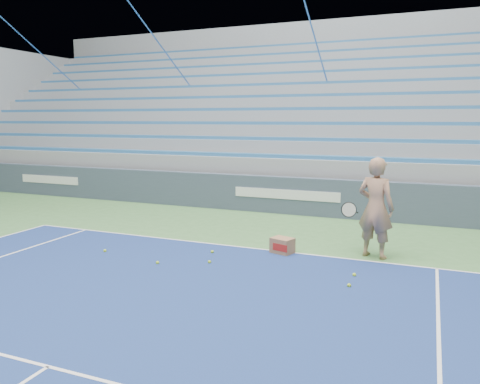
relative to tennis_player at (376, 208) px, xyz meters
name	(u,v)px	position (x,y,z in m)	size (l,w,h in m)	color
sponsor_barrier	(287,195)	(-2.91, 3.63, -0.48)	(30.00, 0.32, 1.10)	#3A4759
bleachers	(329,130)	(-2.92, 9.35, 1.33)	(31.00, 9.15, 7.30)	gray
tennis_player	(376,208)	(0.00, 0.00, 0.00)	(1.04, 0.97, 2.05)	tan
ball_box	(282,246)	(-1.81, -0.45, -0.86)	(0.52, 0.46, 0.33)	#8F6445
tennis_ball_0	(209,262)	(-2.91, -1.67, -0.99)	(0.07, 0.07, 0.07)	#A9D12A
tennis_ball_1	(105,251)	(-5.31, -1.80, -0.99)	(0.07, 0.07, 0.07)	#A9D12A
tennis_ball_2	(212,252)	(-3.17, -1.01, -0.99)	(0.07, 0.07, 0.07)	#A9D12A
tennis_ball_3	(157,263)	(-3.83, -2.10, -0.99)	(0.07, 0.07, 0.07)	#A9D12A
tennis_ball_4	(349,285)	(-0.17, -1.96, -0.99)	(0.07, 0.07, 0.07)	#A9D12A
tennis_ball_5	(354,275)	(-0.17, -1.38, -0.99)	(0.07, 0.07, 0.07)	#A9D12A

